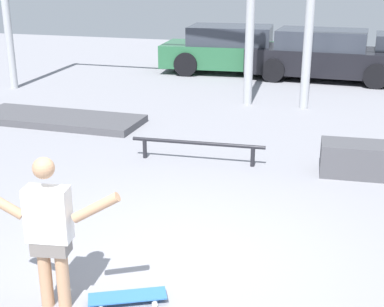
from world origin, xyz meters
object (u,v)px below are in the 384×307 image
(grind_rail, at_px, (198,146))
(parked_car_black, at_px, (325,56))
(skateboarder, at_px, (49,228))
(parked_car_green, at_px, (235,50))
(manual_pad, at_px, (59,119))
(skateboard, at_px, (127,297))

(grind_rail, relative_size, parked_car_black, 0.49)
(skateboarder, height_order, parked_car_green, skateboarder)
(parked_car_black, bearing_deg, skateboarder, -96.39)
(manual_pad, relative_size, parked_car_green, 0.77)
(skateboarder, xyz_separation_m, manual_pad, (-3.22, 5.71, -0.75))
(manual_pad, relative_size, grind_rail, 1.57)
(manual_pad, height_order, grind_rail, grind_rail)
(skateboard, distance_m, manual_pad, 6.69)
(parked_car_green, bearing_deg, manual_pad, -113.92)
(parked_car_green, relative_size, parked_car_black, 1.01)
(skateboarder, xyz_separation_m, skateboard, (0.63, 0.24, -0.76))
(skateboarder, xyz_separation_m, parked_car_black, (1.80, 11.92, -0.15))
(grind_rail, height_order, parked_car_green, parked_car_green)
(grind_rail, bearing_deg, skateboarder, -92.75)
(manual_pad, height_order, parked_car_black, parked_car_black)
(skateboard, bearing_deg, grind_rail, 70.35)
(parked_car_green, bearing_deg, grind_rail, -86.60)
(skateboarder, bearing_deg, manual_pad, 110.32)
(skateboarder, relative_size, grind_rail, 0.67)
(skateboarder, xyz_separation_m, parked_car_green, (-0.91, 12.26, -0.14))
(skateboard, bearing_deg, skateboarder, 174.79)
(skateboarder, bearing_deg, parked_car_black, 72.29)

